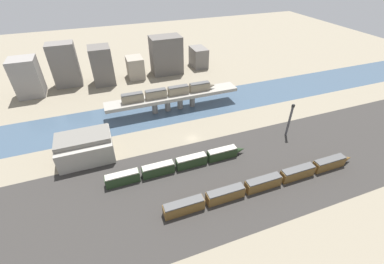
{
  "coord_description": "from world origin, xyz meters",
  "views": [
    {
      "loc": [
        -28.39,
        -76.36,
        61.45
      ],
      "look_at": [
        0.0,
        0.27,
        2.97
      ],
      "focal_mm": 24.0,
      "sensor_mm": 36.0,
      "label": 1
    }
  ],
  "objects_px": {
    "train_on_bridge": "(170,92)",
    "train_yard_near": "(267,182)",
    "train_yard_mid": "(179,164)",
    "signal_tower": "(289,120)",
    "warehouse_building": "(85,147)"
  },
  "relations": [
    {
      "from": "train_on_bridge",
      "to": "train_yard_mid",
      "type": "xyz_separation_m",
      "value": [
        -8.63,
        -38.99,
        -7.45
      ]
    },
    {
      "from": "train_yard_mid",
      "to": "warehouse_building",
      "type": "height_order",
      "value": "warehouse_building"
    },
    {
      "from": "train_yard_mid",
      "to": "train_yard_near",
      "type": "bearing_deg",
      "value": -36.33
    },
    {
      "from": "train_on_bridge",
      "to": "train_yard_near",
      "type": "distance_m",
      "value": 58.71
    },
    {
      "from": "train_yard_mid",
      "to": "signal_tower",
      "type": "distance_m",
      "value": 47.15
    },
    {
      "from": "signal_tower",
      "to": "train_on_bridge",
      "type": "bearing_deg",
      "value": 137.11
    },
    {
      "from": "train_yard_near",
      "to": "train_yard_mid",
      "type": "distance_m",
      "value": 29.21
    },
    {
      "from": "train_yard_near",
      "to": "signal_tower",
      "type": "height_order",
      "value": "signal_tower"
    },
    {
      "from": "train_yard_mid",
      "to": "signal_tower",
      "type": "height_order",
      "value": "signal_tower"
    },
    {
      "from": "train_yard_mid",
      "to": "signal_tower",
      "type": "bearing_deg",
      "value": 4.4
    },
    {
      "from": "train_yard_near",
      "to": "warehouse_building",
      "type": "xyz_separation_m",
      "value": [
        -52.54,
        34.96,
        2.49
      ]
    },
    {
      "from": "train_on_bridge",
      "to": "train_yard_mid",
      "type": "height_order",
      "value": "train_on_bridge"
    },
    {
      "from": "train_on_bridge",
      "to": "warehouse_building",
      "type": "relative_size",
      "value": 2.36
    },
    {
      "from": "signal_tower",
      "to": "train_yard_near",
      "type": "bearing_deg",
      "value": -137.99
    },
    {
      "from": "train_on_bridge",
      "to": "train_yard_mid",
      "type": "distance_m",
      "value": 40.62
    }
  ]
}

